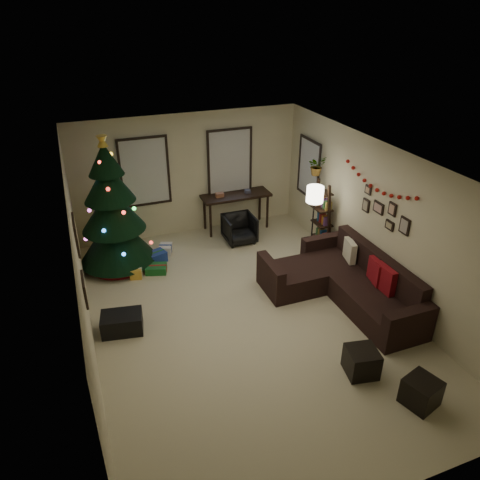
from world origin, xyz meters
name	(u,v)px	position (x,y,z in m)	size (l,w,h in m)	color
floor	(247,316)	(0.00, 0.00, 0.00)	(7.00, 7.00, 0.00)	#BFB791
ceiling	(248,164)	(0.00, 0.00, 2.70)	(7.00, 7.00, 0.00)	white
wall_back	(189,175)	(0.00, 3.50, 1.35)	(5.00, 5.00, 0.00)	beige
wall_front	(386,415)	(0.00, -3.50, 1.35)	(5.00, 5.00, 0.00)	beige
wall_left	(81,278)	(-2.50, 0.00, 1.35)	(7.00, 7.00, 0.00)	beige
wall_right	(381,222)	(2.50, 0.00, 1.35)	(7.00, 7.00, 0.00)	beige
window_back_left	(145,172)	(-0.95, 3.47, 1.55)	(1.05, 0.06, 1.50)	#728CB2
window_back_right	(230,162)	(0.95, 3.47, 1.55)	(1.05, 0.06, 1.50)	#728CB2
window_right_wall	(309,168)	(2.47, 2.55, 1.50)	(0.06, 0.90, 1.30)	#728CB2
christmas_tree	(113,214)	(-1.79, 2.50, 1.14)	(1.48, 1.48, 2.74)	black
presents	(144,260)	(-1.32, 2.30, 0.10)	(1.50, 1.01, 0.28)	gold
sofa	(344,283)	(1.84, -0.08, 0.29)	(1.92, 2.79, 0.88)	black
pillow_red_a	(385,279)	(2.21, -0.67, 0.64)	(0.12, 0.45, 0.45)	maroon
pillow_red_b	(376,271)	(2.21, -0.41, 0.64)	(0.11, 0.42, 0.42)	maroon
pillow_cream	(350,251)	(2.21, 0.39, 0.63)	(0.11, 0.40, 0.40)	beige
ottoman_near	(361,362)	(1.03, -1.82, 0.20)	(0.43, 0.43, 0.41)	black
ottoman_far	(421,392)	(1.44, -2.58, 0.20)	(0.41, 0.41, 0.39)	black
desk	(236,198)	(1.01, 3.22, 0.75)	(1.57, 0.56, 0.85)	black
desk_chair	(239,229)	(0.84, 2.57, 0.31)	(0.60, 0.56, 0.62)	black
bookshelf	(323,218)	(2.30, 1.55, 0.76)	(0.30, 0.47, 1.57)	black
potted_plant	(317,163)	(2.30, 1.97, 1.82)	(0.46, 0.40, 0.51)	#4C4C4C
floor_lamp	(315,199)	(1.95, 1.36, 1.32)	(0.33, 0.33, 1.58)	black
art_map	(76,235)	(-2.48, 0.79, 1.64)	(0.04, 0.60, 0.50)	black
art_abstract	(85,289)	(-2.48, -0.41, 1.40)	(0.04, 0.45, 0.35)	black
gallery	(385,212)	(2.48, -0.07, 1.57)	(0.03, 1.25, 0.54)	black
garland	(378,184)	(2.45, 0.17, 2.00)	(0.08, 1.90, 0.30)	#A5140C
stocking_left	(181,171)	(-0.14, 3.55, 1.45)	(0.20, 0.05, 0.36)	#990F0C
stocking_right	(195,167)	(0.19, 3.61, 1.46)	(0.20, 0.05, 0.36)	#990F0C
storage_bin	(122,323)	(-2.03, 0.36, 0.16)	(0.65, 0.43, 0.32)	black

